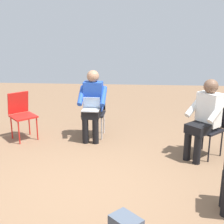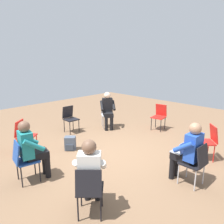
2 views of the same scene
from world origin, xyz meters
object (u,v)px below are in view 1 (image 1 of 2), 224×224
at_px(person_with_laptop, 92,101).
at_px(person_in_white, 205,115).
at_px(chair_southeast, 210,125).
at_px(chair_east, 94,109).
at_px(chair_northeast, 21,112).

xyz_separation_m(person_with_laptop, person_in_white, (-0.71, -1.83, 0.00)).
distance_m(chair_southeast, person_with_laptop, 2.04).
relative_size(chair_southeast, person_in_white, 0.69).
bearing_deg(person_with_laptop, chair_southeast, 164.92).
height_order(person_with_laptop, person_in_white, same).
distance_m(chair_southeast, person_in_white, 0.26).
xyz_separation_m(chair_east, person_with_laptop, (-0.17, 0.01, 0.20)).
bearing_deg(chair_northeast, person_with_laptop, 142.20).
bearing_deg(chair_east, chair_southeast, 160.41).
bearing_deg(chair_east, chair_northeast, 14.10).
height_order(chair_northeast, chair_east, same).
xyz_separation_m(chair_northeast, person_with_laptop, (0.11, -1.28, 0.20)).
xyz_separation_m(chair_northeast, person_in_white, (-0.61, -3.10, 0.20)).
relative_size(chair_northeast, chair_southeast, 1.00).
xyz_separation_m(chair_southeast, chair_east, (0.77, 1.94, 0.00)).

